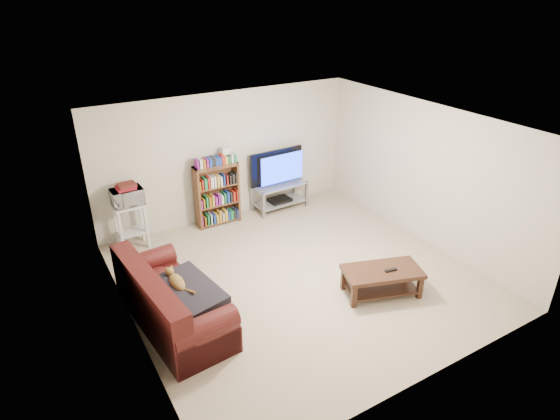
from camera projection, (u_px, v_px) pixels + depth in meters
floor at (299, 276)px, 7.27m from camera, size 5.00×5.00×0.00m
ceiling at (302, 125)px, 6.21m from camera, size 5.00×5.00×0.00m
wall_back at (227, 156)px, 8.67m from camera, size 5.00×0.00×5.00m
wall_front at (432, 297)px, 4.81m from camera, size 5.00×0.00×5.00m
wall_left at (125, 252)px, 5.60m from camera, size 0.00×5.00×5.00m
wall_right at (425, 174)px, 7.88m from camera, size 0.00×5.00×5.00m
sofa at (168, 305)px, 6.11m from camera, size 1.06×2.09×0.86m
blanket at (184, 293)px, 6.01m from camera, size 0.95×1.13×0.18m
cat at (177, 282)px, 6.12m from camera, size 0.27×0.57×0.17m
coffee_table at (382, 277)px, 6.75m from camera, size 1.24×0.88×0.41m
remote at (391, 270)px, 6.66m from camera, size 0.19×0.08×0.02m
tv_stand at (280, 192)px, 9.27m from camera, size 1.10×0.53×0.54m
television at (280, 168)px, 9.05m from camera, size 1.16×0.21×0.67m
dvd_player at (280, 200)px, 9.35m from camera, size 0.44×0.32×0.06m
bookshelf at (217, 193)px, 8.60m from camera, size 0.82×0.26×1.18m
shelf_clutter at (220, 157)px, 8.36m from camera, size 0.60×0.19×0.28m
microwave_stand at (131, 220)px, 7.84m from camera, size 0.52×0.38×0.81m
microwave at (127, 197)px, 7.65m from camera, size 0.51×0.35×0.28m
game_boxes at (126, 188)px, 7.58m from camera, size 0.30×0.27×0.05m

